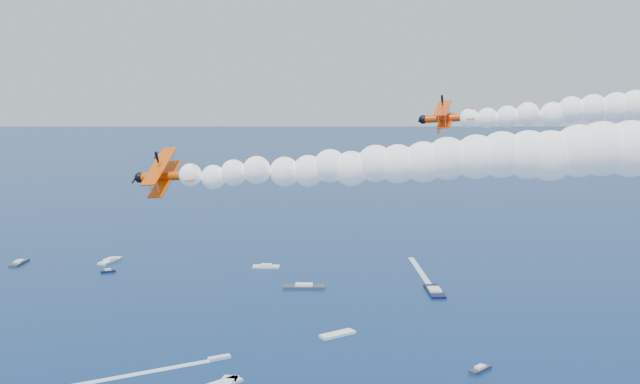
# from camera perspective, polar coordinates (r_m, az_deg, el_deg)

# --- Properties ---
(biplane_lead) EXTENTS (8.98, 10.24, 7.21)m
(biplane_lead) POSITION_cam_1_polar(r_m,az_deg,el_deg) (103.48, 9.72, 5.58)
(biplane_lead) COLOR red
(biplane_trail) EXTENTS (7.82, 9.89, 8.43)m
(biplane_trail) POSITION_cam_1_polar(r_m,az_deg,el_deg) (86.35, -11.62, 1.19)
(biplane_trail) COLOR #D54604
(smoke_trail_trail) EXTENTS (58.39, 9.80, 10.59)m
(smoke_trail_trail) POSITION_cam_1_polar(r_m,az_deg,el_deg) (80.42, 8.04, 2.31)
(smoke_trail_trail) COLOR white
(spectator_boats) EXTENTS (237.44, 165.77, 0.70)m
(spectator_boats) POSITION_cam_1_polar(r_m,az_deg,el_deg) (193.23, 0.12, -11.33)
(spectator_boats) COLOR silver
(spectator_boats) RESTS_ON ground
(boat_wakes) EXTENTS (183.15, 164.90, 0.04)m
(boat_wakes) POSITION_cam_1_polar(r_m,az_deg,el_deg) (202.06, 7.32, -10.58)
(boat_wakes) COLOR white
(boat_wakes) RESTS_ON ground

